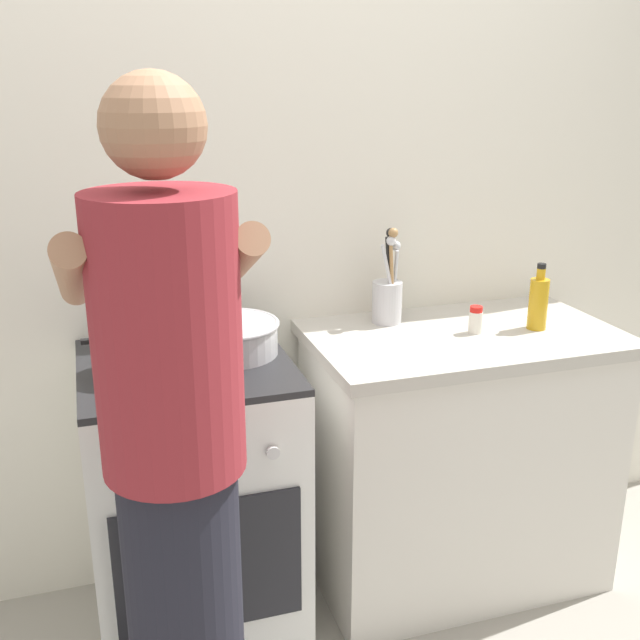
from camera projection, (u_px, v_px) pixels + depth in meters
ground at (316, 629)px, 2.40m from camera, size 6.00×6.00×0.00m
back_wall at (328, 212)px, 2.52m from camera, size 3.20×0.10×2.50m
countertop at (457, 456)px, 2.55m from camera, size 1.00×0.60×0.90m
stove_range at (193, 500)px, 2.29m from camera, size 0.60×0.62×0.90m
pot at (135, 354)px, 2.06m from camera, size 0.28×0.21×0.12m
mixing_bowl at (230, 336)px, 2.21m from camera, size 0.30×0.30×0.10m
utensil_crock at (388, 295)px, 2.48m from camera, size 0.10×0.10×0.33m
spice_bottle at (476, 320)px, 2.40m from camera, size 0.04×0.04×0.09m
oil_bottle at (538, 302)px, 2.42m from camera, size 0.06×0.06×0.22m
person at (177, 481)px, 1.60m from camera, size 0.41×0.50×1.70m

